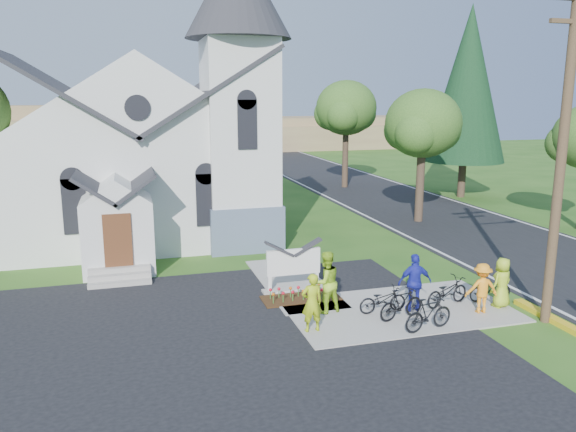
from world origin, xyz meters
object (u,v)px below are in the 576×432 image
object	(u,v)px
bike_3	(401,304)
cyclist_4	(502,282)
cyclist_0	(312,302)
bike_4	(490,289)
cyclist_1	(326,282)
bike_1	(429,314)
bike_0	(383,300)
cyclist_3	(482,288)
utility_pole	(565,141)
church_sign	(293,262)
cyclist_2	(415,283)
bike_2	(447,292)

from	to	relation	value
bike_3	cyclist_4	distance (m)	3.55
cyclist_0	bike_4	size ratio (longest dim) A/B	1.14
cyclist_1	bike_1	bearing A→B (deg)	125.38
bike_0	cyclist_3	size ratio (longest dim) A/B	0.99
utility_pole	bike_3	bearing A→B (deg)	163.15
bike_1	cyclist_3	distance (m)	2.42
church_sign	utility_pole	world-z (taller)	utility_pole
cyclist_1	bike_3	distance (m)	2.37
utility_pole	bike_0	world-z (taller)	utility_pole
cyclist_0	bike_0	bearing A→B (deg)	-165.58
bike_1	cyclist_0	bearing A→B (deg)	63.89
cyclist_2	cyclist_3	world-z (taller)	cyclist_2
bike_4	bike_1	bearing A→B (deg)	117.76
utility_pole	bike_2	world-z (taller)	utility_pole
church_sign	cyclist_0	world-z (taller)	cyclist_0
cyclist_3	cyclist_0	bearing A→B (deg)	9.24
utility_pole	bike_3	size ratio (longest dim) A/B	6.25
bike_0	cyclist_1	bearing A→B (deg)	71.57
cyclist_0	cyclist_3	distance (m)	5.50
cyclist_0	bike_0	xyz separation A→B (m)	(2.56, 0.74, -0.45)
bike_3	utility_pole	bearing A→B (deg)	-119.65
utility_pole	cyclist_4	xyz separation A→B (m)	(-0.67, 1.32, -4.55)
church_sign	cyclist_3	world-z (taller)	church_sign
cyclist_3	bike_3	distance (m)	2.66
utility_pole	cyclist_1	world-z (taller)	utility_pole
bike_4	bike_3	bearing A→B (deg)	101.08
bike_2	church_sign	bearing A→B (deg)	40.46
cyclist_3	bike_3	bearing A→B (deg)	6.18
cyclist_4	bike_4	size ratio (longest dim) A/B	1.06
bike_1	bike_4	size ratio (longest dim) A/B	1.09
cyclist_0	cyclist_1	distance (m)	1.53
bike_1	cyclist_3	size ratio (longest dim) A/B	1.05
cyclist_2	bike_4	distance (m)	2.88
church_sign	cyclist_4	size ratio (longest dim) A/B	1.37
bike_4	bike_0	bearing A→B (deg)	90.74
bike_0	bike_1	distance (m)	1.75
bike_1	cyclist_3	world-z (taller)	cyclist_3
utility_pole	bike_4	xyz separation A→B (m)	(-0.66, 1.88, -4.96)
church_sign	bike_2	distance (m)	5.17
bike_2	cyclist_4	distance (m)	1.73
cyclist_4	bike_4	world-z (taller)	cyclist_4
cyclist_0	bike_4	distance (m)	6.45
cyclist_3	bike_4	xyz separation A→B (m)	(0.90, 0.80, -0.39)
bike_0	cyclist_1	xyz separation A→B (m)	(-1.69, 0.52, 0.56)
church_sign	cyclist_4	world-z (taller)	church_sign
church_sign	bike_0	bearing A→B (deg)	-53.48
church_sign	cyclist_4	bearing A→B (deg)	-29.83
cyclist_2	bike_0	bearing A→B (deg)	-0.52
bike_0	bike_1	xyz separation A→B (m)	(0.67, -1.62, 0.08)
cyclist_0	bike_1	bearing A→B (deg)	163.08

